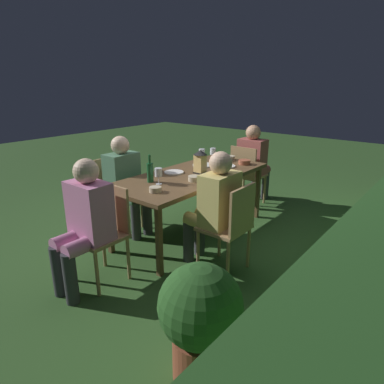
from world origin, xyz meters
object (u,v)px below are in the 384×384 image
Objects in this scene: wine_glass_c at (213,152)px; bowl_olives at (244,162)px; bowl_dip at (194,178)px; person_in_pink at (84,220)px; wine_glass_b at (202,153)px; plate_d at (221,172)px; dining_table at (192,178)px; person_in_mustard at (214,204)px; green_bottle_on_table at (150,172)px; plate_a at (226,166)px; wine_glass_a at (158,173)px; bowl_salad at (230,158)px; potted_plant_by_hedge at (200,317)px; plate_c at (203,165)px; bowl_bread at (155,189)px; lantern_centerpiece at (200,160)px; chair_head_near at (247,173)px; chair_head_far at (105,229)px; person_in_green at (126,181)px; chair_side_left_b at (116,190)px; plate_b at (174,172)px; chair_side_right_b at (231,224)px; person_in_rust at (254,160)px.

bowl_olives is (-0.09, 0.42, -0.09)m from wine_glass_c.
person_in_pink is at bearing -9.56° from bowl_dip.
wine_glass_b is 0.82× the size of plate_d.
wine_glass_c reaches higher than dining_table.
bowl_dip is at bearing 32.63° from wine_glass_b.
person_in_mustard reaches higher than wine_glass_b.
plate_a is at bearing 166.64° from green_bottle_on_table.
wine_glass_a is 1.22m from wine_glass_c.
wine_glass_c is 1.24× the size of bowl_salad.
person_in_mustard is 1.37m from potted_plant_by_hedge.
plate_a is at bearing 118.43° from plate_c.
potted_plant_by_hedge is at bearing 32.41° from person_in_mustard.
wine_glass_b reaches higher than bowl_bread.
bowl_dip is at bearing 170.44° from person_in_pink.
lantern_centerpiece is 1.57× the size of wine_glass_b.
wine_glass_b reaches higher than chair_head_near.
chair_head_far is at bearing 0.00° from chair_head_near.
bowl_olives is at bearing 144.84° from person_in_green.
chair_head_far is 0.76× the size of person_in_pink.
bowl_dip is 0.18× the size of potted_plant_by_hedge.
plate_a is 0.29m from plate_c.
chair_side_left_b reaches higher than plate_b.
chair_side_left_b is 1.54m from bowl_salad.
lantern_centerpiece is 2.25× the size of bowl_bread.
chair_side_right_b is 1.00× the size of chair_head_far.
plate_a is at bearing 142.28° from person_in_green.
plate_b is 1.09× the size of plate_d.
person_in_rust is at bearing 161.55° from person_in_green.
wine_glass_a is (0.09, -0.63, 0.21)m from person_in_mustard.
potted_plant_by_hedge is (1.97, 1.49, -0.31)m from plate_c.
bowl_dip is at bearing -1.30° from bowl_olives.
dining_table is 0.34m from plate_d.
chair_head_near is at bearing -175.69° from bowl_bread.
chair_head_far is 5.15× the size of wine_glass_c.
person_in_pink is 6.80× the size of wine_glass_c.
plate_a is at bearing -178.75° from bowl_bread.
chair_head_near is 0.76× the size of person_in_green.
potted_plant_by_hedge reaches higher than plate_b.
green_bottle_on_table reaches higher than chair_side_right_b.
wine_glass_a is at bearing -179.46° from chair_head_far.
chair_side_right_b is 3.94× the size of plate_a.
person_in_green is (-0.99, -0.63, 0.00)m from person_in_pink.
chair_head_near is at bearing -153.96° from chair_side_right_b.
person_in_green is 1.43m from bowl_salad.
lantern_centerpiece is 0.28m from plate_d.
person_in_mustard is at bearing 18.18° from bowl_olives.
chair_side_right_b is at bearing 140.24° from person_in_pink.
person_in_pink is 0.72m from bowl_bread.
plate_b is 1.49× the size of bowl_olives.
wine_glass_b reaches higher than chair_side_left_b.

